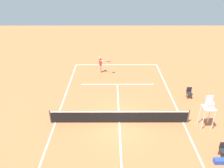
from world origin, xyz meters
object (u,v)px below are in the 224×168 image
(umpire_chair, at_px, (209,107))
(courtside_chair_near, at_px, (224,149))
(equipment_bag, at_px, (221,161))
(tennis_ball, at_px, (117,76))
(player_serving, at_px, (101,63))
(courtside_chair_mid, at_px, (189,92))

(umpire_chair, bearing_deg, courtside_chair_near, 90.06)
(courtside_chair_near, xyz_separation_m, equipment_bag, (0.33, 0.53, -0.38))
(tennis_ball, bearing_deg, player_serving, -32.17)
(courtside_chair_mid, xyz_separation_m, equipment_bag, (0.40, 7.18, -0.38))
(umpire_chair, bearing_deg, tennis_ball, -52.84)
(player_serving, xyz_separation_m, courtside_chair_near, (-7.70, 11.79, -0.54))
(courtside_chair_near, relative_size, courtside_chair_mid, 1.00)
(tennis_ball, relative_size, courtside_chair_mid, 0.07)
(umpire_chair, height_order, equipment_bag, umpire_chair)
(tennis_ball, xyz_separation_m, courtside_chair_mid, (-6.09, 4.08, 0.50))
(tennis_ball, relative_size, courtside_chair_near, 0.07)
(umpire_chair, xyz_separation_m, courtside_chair_near, (-0.00, 2.79, -1.07))
(player_serving, xyz_separation_m, courtside_chair_mid, (-7.78, 5.14, -0.54))
(tennis_ball, xyz_separation_m, equipment_bag, (-5.69, 11.26, 0.12))
(courtside_chair_mid, bearing_deg, umpire_chair, 88.85)
(courtside_chair_mid, bearing_deg, courtside_chair_near, 89.36)
(courtside_chair_near, distance_m, equipment_bag, 0.73)
(courtside_chair_near, bearing_deg, equipment_bag, 58.49)
(courtside_chair_mid, bearing_deg, equipment_bag, 86.81)
(player_serving, height_order, tennis_ball, player_serving)
(courtside_chair_mid, relative_size, equipment_bag, 1.25)
(umpire_chair, bearing_deg, equipment_bag, 84.45)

